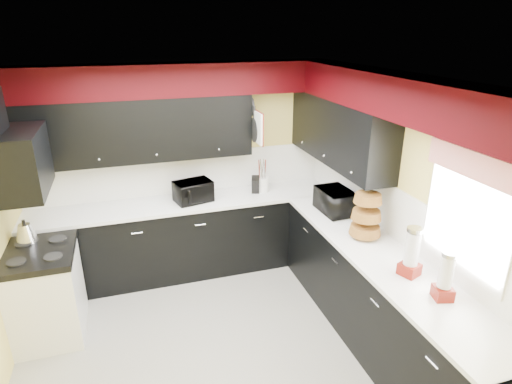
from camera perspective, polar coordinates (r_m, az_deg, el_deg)
ground at (r=4.35m, az=-5.25°, el=-20.19°), size 3.60×3.60×0.00m
wall_back at (r=5.29m, az=-9.97°, el=3.13°), size 3.60×0.06×2.50m
wall_right at (r=4.33m, az=18.09°, el=-1.82°), size 0.06×3.60×2.50m
ceiling at (r=3.28m, az=-6.75°, el=14.65°), size 3.60×3.60×0.06m
cab_back at (r=5.32m, az=-8.97°, el=-6.04°), size 3.60×0.60×0.90m
cab_right at (r=4.33m, az=15.81°, el=-13.61°), size 0.60×3.00×0.90m
counter_back at (r=5.13m, az=-9.26°, el=-1.37°), size 3.62×0.64×0.04m
counter_right at (r=4.09m, az=16.47°, el=-8.18°), size 0.64×3.02×0.04m
splash_back at (r=5.30m, az=-9.92°, el=2.48°), size 3.60×0.02×0.50m
splash_right at (r=4.35m, az=17.89°, el=-2.57°), size 0.02×3.60×0.50m
upper_back at (r=4.95m, az=-15.87°, el=7.97°), size 2.60×0.35×0.70m
upper_right at (r=4.80m, az=10.98°, el=8.00°), size 0.35×1.80×0.70m
soffit_back at (r=4.89m, az=-10.48°, el=14.54°), size 3.60×0.36×0.35m
soffit_right at (r=3.80m, az=19.24°, el=11.87°), size 0.36×3.24×0.35m
stove at (r=4.73m, az=-26.06°, el=-12.25°), size 0.60×0.75×0.86m
cooktop at (r=4.51m, az=-27.00°, el=-7.32°), size 0.62×0.77×0.06m
hood at (r=4.20m, az=-29.67°, el=3.40°), size 0.50×0.78×0.55m
window at (r=3.58m, az=26.57°, el=-2.75°), size 0.03×0.86×0.96m
valance at (r=3.42m, az=26.99°, el=3.27°), size 0.04×0.88×0.20m
pan_top at (r=5.04m, az=-0.68°, el=11.33°), size 0.03×0.22×0.40m
pan_mid at (r=4.97m, az=-0.22°, el=8.25°), size 0.03×0.28×0.46m
pan_low at (r=5.22m, az=-1.08°, el=8.54°), size 0.03×0.24×0.42m
cut_board at (r=4.85m, az=0.32°, el=8.52°), size 0.03×0.26×0.35m
baskets at (r=4.24m, az=14.50°, el=-2.92°), size 0.27×0.27×0.50m
deco_plate at (r=3.77m, az=22.49°, el=10.22°), size 0.03×0.24×0.24m
toaster_oven at (r=5.06m, az=-8.34°, el=0.08°), size 0.49×0.44×0.24m
microwave at (r=4.79m, az=10.54°, el=-1.20°), size 0.33×0.48×0.26m
utensil_crock at (r=5.32m, az=0.82°, el=1.04°), size 0.21×0.21×0.18m
knife_block at (r=5.26m, az=-0.07°, el=0.95°), size 0.13×0.15×0.21m
kettle at (r=4.70m, az=-28.35°, el=-4.80°), size 0.21×0.21×0.18m
dispenser_a at (r=3.74m, az=20.04°, el=-7.65°), size 0.19×0.19×0.40m
dispenser_b at (r=3.54m, az=23.93°, el=-10.43°), size 0.16×0.16×0.36m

